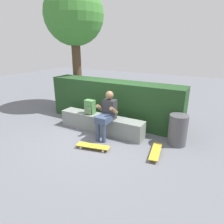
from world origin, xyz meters
The scene contains 9 objects.
ground_plane centered at (0.00, 0.00, 0.00)m, with size 24.00×24.00×0.00m, color slate.
bench_main centered at (0.00, 0.31, 0.24)m, with size 2.52×0.42×0.48m.
person_skater centered at (0.32, 0.10, 0.67)m, with size 0.49×0.62×1.23m.
skateboard_near_person centered at (0.36, -0.63, 0.07)m, with size 0.82×0.37×0.09m.
skateboard_beside_bench centered at (1.74, -0.15, 0.07)m, with size 0.32×0.82×0.09m.
backpack_on_bench centered at (-0.36, 0.30, 0.67)m, with size 0.28×0.23×0.40m.
hedge_row centered at (-0.06, 1.19, 0.65)m, with size 4.31×0.71×1.30m.
tree_behind_bench centered at (-1.97, 1.83, 3.25)m, with size 2.05×2.05×4.33m.
trash_bin centered at (2.05, 0.58, 0.38)m, with size 0.45×0.45×0.77m.
Camera 1 is at (2.76, -4.03, 2.38)m, focal length 31.49 mm.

